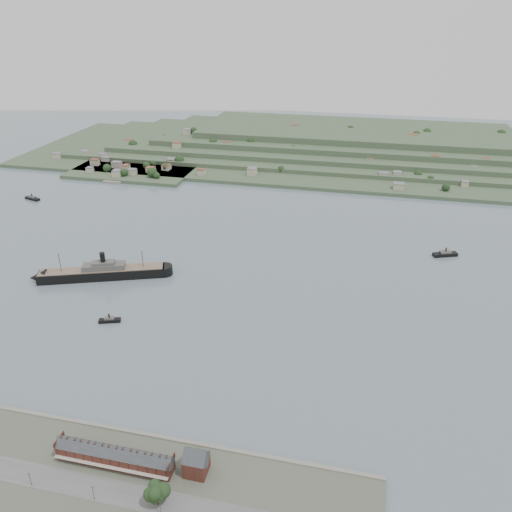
% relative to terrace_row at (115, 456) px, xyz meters
% --- Properties ---
extents(ground, '(1400.00, 1400.00, 0.00)m').
position_rel_terrace_row_xyz_m(ground, '(10.00, 168.02, -6.84)').
color(ground, slate).
rests_on(ground, ground).
extents(near_shore, '(220.00, 80.00, 2.60)m').
position_rel_terrace_row_xyz_m(near_shore, '(10.00, -18.73, -5.83)').
color(near_shore, '#4C5142').
rests_on(near_shore, ground).
extents(terrace_row, '(55.60, 9.80, 11.07)m').
position_rel_terrace_row_xyz_m(terrace_row, '(0.00, 0.00, 0.00)').
color(terrace_row, '#4A231A').
rests_on(terrace_row, ground).
extents(gabled_building, '(10.40, 10.18, 14.09)m').
position_rel_terrace_row_xyz_m(gabled_building, '(37.50, 4.02, 1.34)').
color(gabled_building, '#4A231A').
rests_on(gabled_building, ground).
extents(far_peninsula, '(760.00, 309.00, 30.00)m').
position_rel_terrace_row_xyz_m(far_peninsula, '(37.91, 561.12, 5.04)').
color(far_peninsula, '#3B5136').
rests_on(far_peninsula, ground).
extents(steamship, '(103.43, 47.56, 25.84)m').
position_rel_terrace_row_xyz_m(steamship, '(-95.37, 158.97, -2.07)').
color(steamship, black).
rests_on(steamship, ground).
extents(tugboat, '(14.73, 8.18, 6.42)m').
position_rel_terrace_row_xyz_m(tugboat, '(-58.83, 106.11, -5.28)').
color(tugboat, black).
rests_on(tugboat, ground).
extents(ferry_west, '(19.46, 10.24, 7.03)m').
position_rel_terrace_row_xyz_m(ferry_west, '(-252.85, 301.12, -5.15)').
color(ferry_west, black).
rests_on(ferry_west, ground).
extents(ferry_east, '(21.14, 12.67, 7.68)m').
position_rel_terrace_row_xyz_m(ferry_east, '(169.30, 259.13, -4.99)').
color(ferry_east, black).
rests_on(ferry_east, ground).
extents(fig_tree, '(10.81, 9.36, 12.07)m').
position_rel_terrace_row_xyz_m(fig_tree, '(27.15, -15.27, 2.52)').
color(fig_tree, '#482D21').
rests_on(fig_tree, ground).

